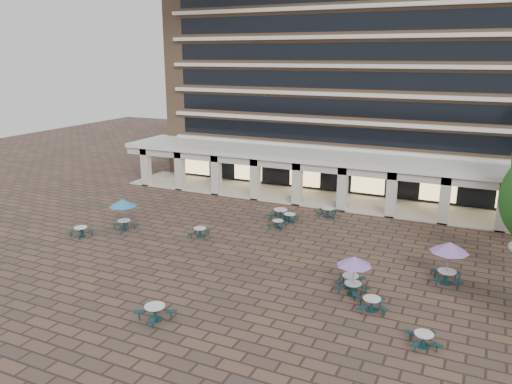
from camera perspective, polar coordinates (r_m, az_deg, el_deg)
ground at (r=34.49m, az=0.72°, el=-7.27°), size 120.00×120.00×0.00m
apartment_building at (r=56.04m, az=11.90°, el=14.38°), size 40.00×15.50×25.20m
retail_arcade at (r=46.87m, az=8.21°, el=2.56°), size 42.00×6.60×4.40m
picnic_table_0 at (r=40.08m, az=-19.38°, el=-4.21°), size 1.84×1.84×0.73m
picnic_table_1 at (r=27.03m, az=-11.47°, el=-13.23°), size 2.15×2.15×0.80m
picnic_table_2 at (r=28.09m, az=13.08°, el=-12.26°), size 1.94×1.94×0.73m
picnic_table_3 at (r=30.49m, az=10.74°, el=-9.83°), size 1.68×1.68×0.73m
picnic_table_4 at (r=40.16m, az=-14.99°, el=-1.33°), size 2.13×2.13×2.46m
picnic_table_5 at (r=38.00m, az=-6.43°, el=-4.50°), size 1.82×1.82×0.70m
picnic_table_6 at (r=28.93m, az=11.16°, el=-7.91°), size 2.02×2.02×2.33m
picnic_table_7 at (r=25.69m, az=18.60°, el=-15.59°), size 1.84×1.84×0.68m
picnic_table_9 at (r=41.75m, az=2.82°, el=-2.43°), size 2.08×2.08×0.87m
picnic_table_10 at (r=39.65m, az=2.53°, el=-3.61°), size 1.48×1.48×0.64m
picnic_table_11 at (r=31.78m, az=21.24°, el=-6.07°), size 2.27×2.27×2.62m
picnic_table_12 at (r=41.10m, az=3.87°, el=-2.87°), size 1.70×1.70×0.72m
picnic_table_13 at (r=42.65m, az=8.19°, el=-2.23°), size 2.00×2.00×0.82m
planter_left at (r=46.50m, az=4.42°, el=-0.52°), size 1.50×0.89×1.34m
planter_right at (r=45.26m, az=9.49°, el=-1.22°), size 1.50×0.79×1.26m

